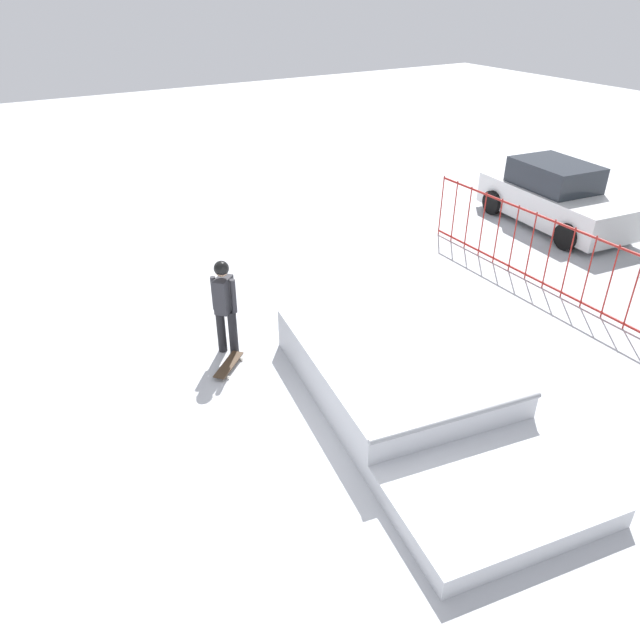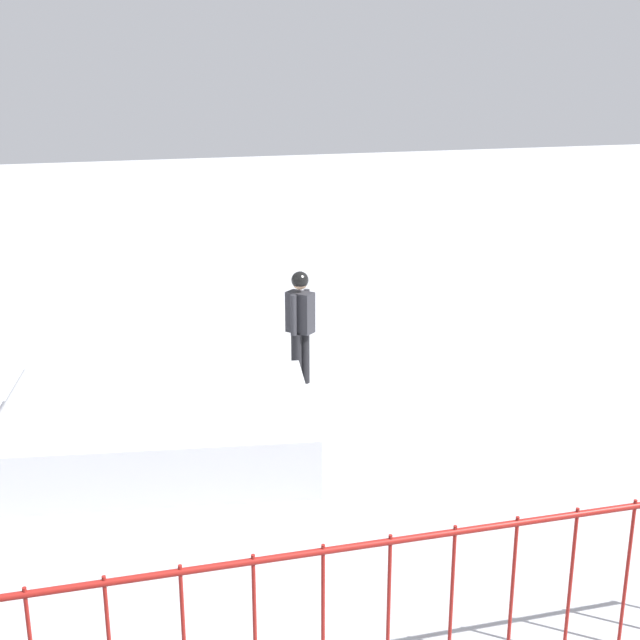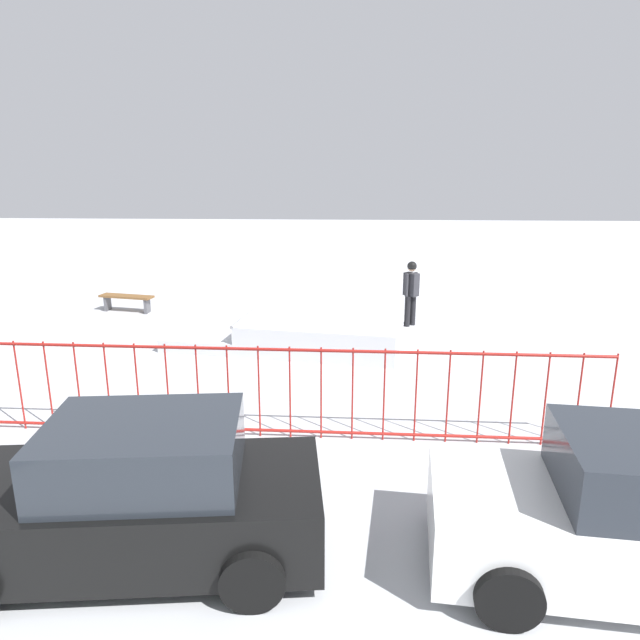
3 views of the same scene
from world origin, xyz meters
TOP-DOWN VIEW (x-y plane):
  - ground_plane at (0.00, 0.00)m, footprint 60.00×60.00m
  - skate_ramp at (-0.08, 1.18)m, footprint 5.74×3.41m
  - skater at (-2.79, -0.61)m, footprint 0.42×0.43m
  - skateboard at (-2.30, -0.81)m, footprint 0.69×0.72m

SIDE VIEW (x-z plane):
  - ground_plane at x=0.00m, z-range 0.00..0.00m
  - skateboard at x=-2.30m, z-range 0.03..0.12m
  - skate_ramp at x=-0.08m, z-range -0.05..0.69m
  - skater at x=-2.79m, z-range 0.14..1.87m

